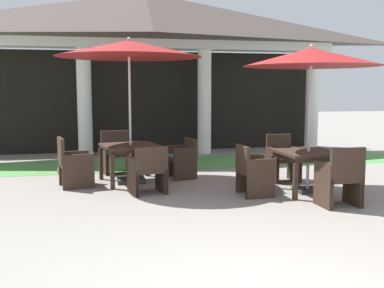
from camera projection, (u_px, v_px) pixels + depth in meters
background_pavilion at (145, 31)px, 12.26m from camera, size 11.01×2.56×4.35m
lawn_strip at (154, 164)px, 11.01m from camera, size 12.81×1.93×0.01m
patio_table_near_foreground at (308, 157)px, 7.96m from camera, size 1.04×1.04×0.73m
patio_umbrella_near_foreground at (311, 58)px, 7.76m from camera, size 2.35×2.35×2.57m
patio_chair_near_foreground_south at (340, 179)px, 7.00m from camera, size 0.60×0.52×0.94m
patio_chair_near_foreground_north at (283, 160)px, 8.98m from camera, size 0.56×0.56×0.91m
patio_chair_near_foreground_west at (253, 172)px, 7.75m from camera, size 0.52×0.58×0.86m
patio_table_mid_right at (131, 149)px, 8.82m from camera, size 1.21×1.21×0.74m
patio_umbrella_mid_right at (129, 50)px, 8.59m from camera, size 2.77×2.77×2.78m
patio_chair_mid_right_west at (74, 165)px, 8.42m from camera, size 0.67×0.65×0.93m
patio_chair_mid_right_north at (117, 154)px, 9.84m from camera, size 0.72×0.62×0.90m
patio_chair_mid_right_east at (182, 159)px, 9.28m from camera, size 0.60×0.65×0.80m
patio_chair_mid_right_south at (148, 171)px, 7.87m from camera, size 0.68×0.64×0.84m
terracotta_urn at (65, 170)px, 9.20m from camera, size 0.32×0.32×0.42m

